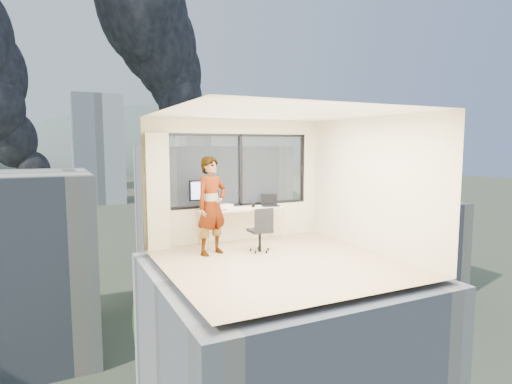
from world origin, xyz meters
TOP-DOWN VIEW (x-y plane):
  - floor at (0.00, 0.00)m, footprint 4.00×4.00m
  - ceiling at (0.00, 0.00)m, footprint 4.00×4.00m
  - wall_front at (0.00, -2.00)m, footprint 4.00×0.01m
  - wall_left at (-2.00, 0.00)m, footprint 0.01×4.00m
  - wall_right at (2.00, 0.00)m, footprint 0.01×4.00m
  - window_wall at (0.05, 2.00)m, footprint 3.30×0.16m
  - curtain at (-1.72, 1.88)m, footprint 0.45×0.14m
  - desk at (0.00, 1.66)m, footprint 1.80×0.60m
  - chair at (-0.00, 0.83)m, footprint 0.45×0.45m
  - person at (-0.90, 1.07)m, footprint 0.79×0.65m
  - monitor at (-0.80, 1.79)m, footprint 0.62×0.14m
  - game_console at (-0.31, 1.88)m, footprint 0.31×0.28m
  - laptop at (0.65, 1.64)m, footprint 0.44×0.46m
  - cellphone at (-0.45, 1.52)m, footprint 0.12×0.08m
  - pen_cup at (0.25, 1.66)m, footprint 0.09×0.09m
  - handbag at (0.80, 1.85)m, footprint 0.26×0.18m
  - exterior_ground at (0.00, 120.00)m, footprint 400.00×400.00m
  - near_bldg_b at (12.00, 38.00)m, footprint 14.00×13.00m
  - near_bldg_c at (30.00, 28.00)m, footprint 12.00×10.00m
  - far_tower_b at (8.00, 120.00)m, footprint 13.00×13.00m
  - far_tower_c at (45.00, 140.00)m, footprint 15.00×15.00m
  - hill_b at (100.00, 320.00)m, footprint 300.00×220.00m
  - tree_b at (4.00, 18.00)m, footprint 7.60×7.60m
  - tree_c at (22.00, 40.00)m, footprint 8.40×8.40m
  - smoke_plume_a at (-10.00, 150.00)m, footprint 40.00×24.00m
  - smoke_plume_b at (55.00, 170.00)m, footprint 30.00×18.00m

SIDE VIEW (x-z plane):
  - exterior_ground at x=0.00m, z-range -14.02..-13.98m
  - hill_b at x=100.00m, z-range -62.00..34.00m
  - tree_b at x=4.00m, z-range -14.00..-5.00m
  - near_bldg_c at x=30.00m, z-range -14.00..-4.00m
  - tree_c at x=22.00m, z-range -14.00..-4.00m
  - near_bldg_b at x=12.00m, z-range -14.00..2.00m
  - far_tower_c at x=45.00m, z-range -14.00..12.00m
  - floor at x=0.00m, z-range -0.01..0.01m
  - desk at x=0.00m, z-range 0.00..0.75m
  - chair at x=0.00m, z-range 0.00..0.89m
  - cellphone at x=-0.45m, z-range 0.75..0.76m
  - game_console at x=-0.31m, z-range 0.75..0.82m
  - pen_cup at x=0.25m, z-range 0.75..0.84m
  - handbag at x=0.80m, z-range 0.75..0.93m
  - laptop at x=0.65m, z-range 0.75..0.98m
  - person at x=-0.90m, z-range 0.00..1.85m
  - far_tower_b at x=8.00m, z-range -14.00..16.00m
  - monitor at x=-0.80m, z-range 0.75..1.37m
  - curtain at x=-1.72m, z-range 0.00..2.30m
  - wall_front at x=0.00m, z-range 0.00..2.60m
  - wall_left at x=-2.00m, z-range 0.00..2.60m
  - wall_right at x=2.00m, z-range 0.00..2.60m
  - window_wall at x=0.05m, z-range 0.75..2.30m
  - ceiling at x=0.00m, z-range 2.60..2.60m
  - smoke_plume_b at x=55.00m, z-range -8.00..62.00m
  - smoke_plume_a at x=-10.00m, z-range -6.00..84.00m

